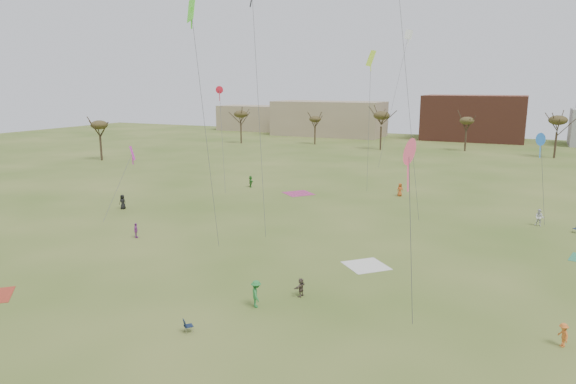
% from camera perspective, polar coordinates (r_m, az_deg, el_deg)
% --- Properties ---
extents(ground, '(260.00, 260.00, 0.00)m').
position_cam_1_polar(ground, '(37.01, -8.09, -11.87)').
color(ground, '#3A581B').
rests_on(ground, ground).
extents(flyer_near_center, '(1.30, 1.39, 1.89)m').
position_cam_1_polar(flyer_near_center, '(35.42, -3.55, -11.22)').
color(flyer_near_center, '#2A7F38').
rests_on(flyer_near_center, ground).
extents(spectator_fore_c, '(0.60, 1.31, 1.36)m').
position_cam_1_polar(spectator_fore_c, '(37.11, 1.44, -10.53)').
color(spectator_fore_c, brown).
rests_on(spectator_fore_c, ground).
extents(flyer_mid_a, '(0.92, 0.65, 1.78)m').
position_cam_1_polar(flyer_mid_a, '(65.32, -17.89, -1.05)').
color(flyer_mid_a, black).
rests_on(flyer_mid_a, ground).
extents(flyer_mid_b, '(0.88, 1.07, 1.44)m').
position_cam_1_polar(flyer_mid_b, '(34.43, 28.23, -13.81)').
color(flyer_mid_b, orange).
rests_on(flyer_mid_b, ground).
extents(spectator_mid_d, '(0.70, 0.94, 1.49)m').
position_cam_1_polar(spectator_mid_d, '(52.77, -16.53, -4.12)').
color(spectator_mid_d, '#953F98').
rests_on(spectator_mid_d, ground).
extents(spectator_mid_e, '(1.04, 0.90, 1.84)m').
position_cam_1_polar(spectator_mid_e, '(60.92, 26.13, -2.57)').
color(spectator_mid_e, silver).
rests_on(spectator_mid_e, ground).
extents(flyer_far_a, '(1.40, 1.49, 1.68)m').
position_cam_1_polar(flyer_far_a, '(75.67, -4.16, 1.17)').
color(flyer_far_a, '#2F7C29').
rests_on(flyer_far_a, ground).
extents(flyer_far_b, '(1.03, 0.98, 1.77)m').
position_cam_1_polar(flyer_far_b, '(71.01, 12.33, 0.26)').
color(flyer_far_b, '#BC5520').
rests_on(flyer_far_b, ground).
extents(blanket_cream, '(4.52, 4.52, 0.03)m').
position_cam_1_polar(blanket_cream, '(43.70, 8.67, -8.10)').
color(blanket_cream, white).
rests_on(blanket_cream, ground).
extents(blanket_plum, '(5.02, 5.02, 0.03)m').
position_cam_1_polar(blanket_plum, '(71.16, 1.17, -0.17)').
color(blanket_plum, '#AD356E').
rests_on(blanket_plum, ground).
extents(camp_chair_center, '(0.73, 0.74, 0.87)m').
position_cam_1_polar(camp_chair_center, '(32.90, -11.01, -14.64)').
color(camp_chair_center, '#131E36').
rests_on(camp_chair_center, ground).
extents(camp_chair_right, '(0.74, 0.74, 0.87)m').
position_cam_1_polar(camp_chair_right, '(60.11, 29.37, -3.72)').
color(camp_chair_right, '#16213C').
rests_on(camp_chair_right, ground).
extents(kites_aloft, '(71.55, 68.84, 26.47)m').
position_cam_1_polar(kites_aloft, '(62.91, 7.68, 15.56)').
color(kites_aloft, red).
rests_on(kites_aloft, ground).
extents(tree_line, '(117.44, 49.32, 8.91)m').
position_cam_1_polar(tree_line, '(109.76, 13.78, 7.47)').
color(tree_line, '#3A2B1E').
rests_on(tree_line, ground).
extents(building_tan, '(32.00, 14.00, 10.00)m').
position_cam_1_polar(building_tan, '(153.30, 4.55, 8.13)').
color(building_tan, '#937F60').
rests_on(building_tan, ground).
extents(building_brick, '(26.00, 16.00, 12.00)m').
position_cam_1_polar(building_brick, '(149.10, 19.94, 7.75)').
color(building_brick, brown).
rests_on(building_brick, ground).
extents(building_tan_west, '(20.00, 12.00, 8.00)m').
position_cam_1_polar(building_tan_west, '(172.35, -4.09, 8.21)').
color(building_tan_west, '#937F60').
rests_on(building_tan_west, ground).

